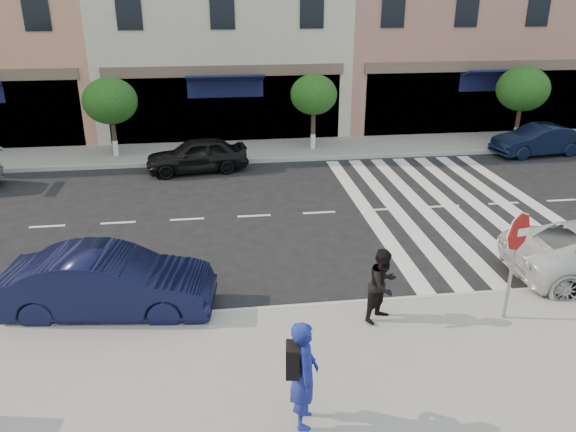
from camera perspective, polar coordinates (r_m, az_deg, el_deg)
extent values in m
plane|color=black|center=(13.38, -2.12, -6.47)|extent=(120.00, 120.00, 0.00)
cube|color=gray|center=(10.22, 0.05, -16.19)|extent=(60.00, 4.50, 0.15)
cube|color=gray|center=(23.57, -4.80, 6.59)|extent=(60.00, 3.00, 0.15)
cube|color=beige|center=(28.69, -6.95, 20.31)|extent=(11.00, 9.00, 11.00)
cylinder|color=#473323|center=(23.47, -17.23, 7.80)|extent=(0.18, 0.18, 1.60)
cylinder|color=silver|center=(23.59, -17.10, 6.63)|extent=(0.20, 0.20, 0.60)
ellipsoid|color=#204513|center=(23.18, -17.62, 11.08)|extent=(2.10, 2.10, 1.79)
cylinder|color=#473323|center=(23.48, 2.57, 8.92)|extent=(0.18, 0.18, 1.71)
cylinder|color=silver|center=(23.61, 2.55, 7.62)|extent=(0.20, 0.20, 0.60)
ellipsoid|color=#204513|center=(23.20, 2.63, 12.23)|extent=(1.90, 1.90, 1.62)
cylinder|color=#473323|center=(26.57, 22.29, 8.82)|extent=(0.18, 0.18, 1.65)
cylinder|color=silver|center=(26.68, 22.13, 7.73)|extent=(0.20, 0.20, 0.60)
ellipsoid|color=#204513|center=(26.31, 22.75, 11.83)|extent=(2.20, 2.20, 1.87)
cylinder|color=gray|center=(11.99, 21.74, -5.26)|extent=(0.08, 0.08, 2.12)
cylinder|color=white|center=(11.62, 22.36, -1.48)|extent=(0.82, 0.16, 0.83)
cylinder|color=#9E1411|center=(11.61, 22.41, -1.51)|extent=(0.77, 0.16, 0.77)
cube|color=white|center=(11.59, 22.48, -1.57)|extent=(0.43, 0.09, 0.15)
imported|color=navy|center=(8.75, 1.66, -15.77)|extent=(0.52, 0.71, 1.79)
imported|color=black|center=(11.40, 9.64, -6.93)|extent=(0.96, 0.93, 1.55)
imported|color=black|center=(12.34, -17.73, -6.50)|extent=(4.47, 2.00, 1.43)
imported|color=black|center=(21.20, -9.24, 6.15)|extent=(3.89, 2.00, 1.27)
imported|color=black|center=(25.25, 24.07, 7.06)|extent=(3.87, 1.72, 1.23)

